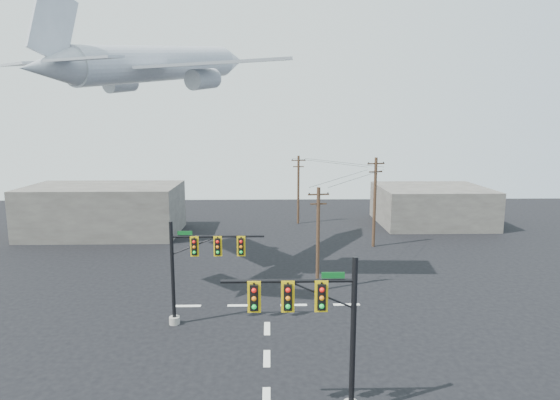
{
  "coord_description": "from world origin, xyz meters",
  "views": [
    {
      "loc": [
        0.19,
        -21.42,
        13.75
      ],
      "look_at": [
        0.8,
        5.0,
        9.26
      ],
      "focal_mm": 30.0,
      "sensor_mm": 36.0,
      "label": 1
    }
  ],
  "objects_px": {
    "utility_pole_b": "(375,201)",
    "utility_pole_c": "(298,188)",
    "signal_mast_far": "(195,267)",
    "utility_pole_a": "(318,237)",
    "signal_mast_near": "(321,329)",
    "airliner": "(161,64)"
  },
  "relations": [
    {
      "from": "utility_pole_a",
      "to": "utility_pole_b",
      "type": "xyz_separation_m",
      "value": [
        7.58,
        13.43,
        0.68
      ]
    },
    {
      "from": "signal_mast_near",
      "to": "utility_pole_c",
      "type": "xyz_separation_m",
      "value": [
        1.53,
        41.8,
        0.48
      ]
    },
    {
      "from": "utility_pole_b",
      "to": "airliner",
      "type": "xyz_separation_m",
      "value": [
        -20.65,
        -8.67,
        13.31
      ]
    },
    {
      "from": "signal_mast_far",
      "to": "utility_pole_c",
      "type": "relative_size",
      "value": 0.78
    },
    {
      "from": "utility_pole_c",
      "to": "signal_mast_far",
      "type": "bearing_deg",
      "value": -104.57
    },
    {
      "from": "utility_pole_a",
      "to": "utility_pole_c",
      "type": "xyz_separation_m",
      "value": [
        -0.02,
        25.41,
        0.33
      ]
    },
    {
      "from": "signal_mast_far",
      "to": "utility_pole_b",
      "type": "height_order",
      "value": "utility_pole_b"
    },
    {
      "from": "signal_mast_near",
      "to": "utility_pole_c",
      "type": "height_order",
      "value": "utility_pole_c"
    },
    {
      "from": "utility_pole_b",
      "to": "airliner",
      "type": "relative_size",
      "value": 0.4
    },
    {
      "from": "signal_mast_far",
      "to": "utility_pole_c",
      "type": "xyz_separation_m",
      "value": [
        8.87,
        31.66,
        0.76
      ]
    },
    {
      "from": "utility_pole_c",
      "to": "airliner",
      "type": "bearing_deg",
      "value": -121.21
    },
    {
      "from": "signal_mast_near",
      "to": "utility_pole_a",
      "type": "relative_size",
      "value": 0.9
    },
    {
      "from": "utility_pole_b",
      "to": "utility_pole_c",
      "type": "xyz_separation_m",
      "value": [
        -7.6,
        11.98,
        -0.36
      ]
    },
    {
      "from": "signal_mast_near",
      "to": "airliner",
      "type": "height_order",
      "value": "airliner"
    },
    {
      "from": "utility_pole_b",
      "to": "utility_pole_c",
      "type": "bearing_deg",
      "value": 107.25
    },
    {
      "from": "signal_mast_far",
      "to": "utility_pole_a",
      "type": "bearing_deg",
      "value": 35.09
    },
    {
      "from": "signal_mast_far",
      "to": "utility_pole_a",
      "type": "xyz_separation_m",
      "value": [
        8.89,
        6.24,
        0.43
      ]
    },
    {
      "from": "signal_mast_near",
      "to": "utility_pole_b",
      "type": "distance_m",
      "value": 31.2
    },
    {
      "from": "utility_pole_b",
      "to": "utility_pole_c",
      "type": "distance_m",
      "value": 14.19
    },
    {
      "from": "signal_mast_near",
      "to": "airliner",
      "type": "relative_size",
      "value": 0.31
    },
    {
      "from": "signal_mast_far",
      "to": "utility_pole_c",
      "type": "height_order",
      "value": "utility_pole_c"
    },
    {
      "from": "signal_mast_far",
      "to": "utility_pole_b",
      "type": "xyz_separation_m",
      "value": [
        16.46,
        19.68,
        1.11
      ]
    }
  ]
}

